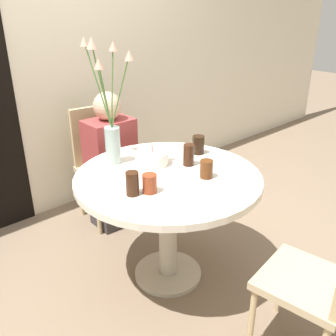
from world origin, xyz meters
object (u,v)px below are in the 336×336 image
Objects in this scene: chair_right_flank at (102,158)px; drink_glass_2 at (198,145)px; drink_glass_1 at (132,184)px; drink_glass_3 at (150,184)px; side_plate at (228,186)px; drink_glass_4 at (206,169)px; chair_near_front at (326,275)px; drink_glass_0 at (189,155)px; person_boy at (111,166)px; birthday_cake at (152,158)px; flower_vase at (110,119)px.

chair_right_flank is 0.89m from drink_glass_2.
drink_glass_1 is 0.09m from drink_glass_3.
drink_glass_4 is (0.00, 0.16, 0.05)m from side_plate.
drink_glass_0 is at bearing -101.15° from chair_near_front.
chair_near_front is 6.76× the size of drink_glass_0.
person_boy reaches higher than drink_glass_1.
drink_glass_4 is (0.43, -0.11, -0.01)m from drink_glass_1.
drink_glass_4 is at bearing -88.48° from person_boy.
drink_glass_0 is (0.15, -0.16, 0.03)m from birthday_cake.
person_boy reaches higher than birthday_cake.
chair_near_front reaches higher than drink_glass_1.
drink_glass_0 is 0.48m from drink_glass_1.
drink_glass_3 is (-0.58, -0.21, -0.01)m from drink_glass_2.
flower_vase reaches higher than side_plate.
chair_near_front is 7.11× the size of drink_glass_1.
person_boy is (0.32, 0.86, -0.28)m from drink_glass_3.
drink_glass_2 is at bearing -25.86° from flower_vase.
drink_glass_2 is (0.50, -0.24, -0.22)m from flower_vase.
drink_glass_3 is at bearing -131.83° from birthday_cake.
drink_glass_1 is (-0.43, -0.98, 0.29)m from chair_right_flank.
drink_glass_2 is at bearing 50.95° from drink_glass_4.
chair_near_front reaches higher than drink_glass_2.
birthday_cake is 0.65m from person_boy.
person_boy is at bearing 95.53° from drink_glass_0.
drink_glass_0 reaches higher than drink_glass_1.
chair_right_flank is at bearing 90.11° from drink_glass_4.
chair_right_flank is at bearing 93.13° from drink_glass_0.
chair_near_front is at bearing -89.87° from side_plate.
chair_right_flank is at bearing -98.13° from chair_near_front.
side_plate is at bearing -117.51° from drink_glass_2.
chair_right_flank is 1.22× the size of flower_vase.
chair_right_flank is 1.11m from drink_glass_3.
chair_near_front reaches higher than drink_glass_3.
chair_right_flank reaches higher than drink_glass_3.
flower_vase is (-0.17, 0.18, 0.24)m from birthday_cake.
drink_glass_1 is 1.25× the size of drink_glass_3.
side_plate is 1.63× the size of drink_glass_0.
drink_glass_1 is (-0.16, -0.41, -0.22)m from flower_vase.
drink_glass_1 is at bearing -105.51° from chair_right_flank.
drink_glass_4 is at bearing -104.09° from drink_glass_0.
drink_glass_4 is at bearing -11.89° from drink_glass_3.
birthday_cake reaches higher than side_plate.
birthday_cake is 1.91× the size of drink_glass_4.
flower_vase is 0.70m from person_boy.
drink_glass_2 is 0.11× the size of person_boy.
drink_glass_3 is (-0.35, -1.02, 0.27)m from chair_right_flank.
drink_glass_3 is at bearing 168.11° from drink_glass_4.
person_boy is at bearing 82.26° from birthday_cake.
drink_glass_2 is at bearing -110.75° from chair_near_front.
chair_right_flank reaches higher than drink_glass_0.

